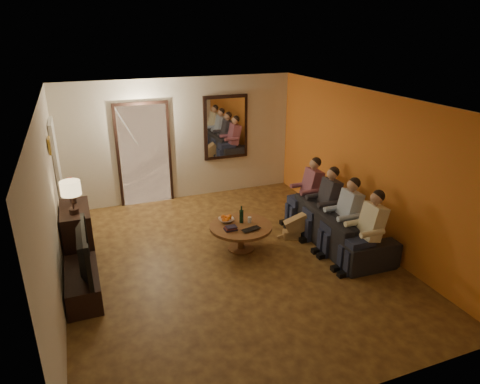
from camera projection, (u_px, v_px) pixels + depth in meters
name	position (u px, v px, depth m)	size (l,w,h in m)	color
floor	(230.00, 261.00, 6.97)	(5.00, 6.00, 0.01)	#432612
ceiling	(228.00, 100.00, 6.02)	(5.00, 6.00, 0.01)	white
back_wall	(181.00, 140.00, 9.10)	(5.00, 0.02, 2.60)	beige
front_wall	(340.00, 294.00, 3.89)	(5.00, 0.02, 2.60)	beige
left_wall	(51.00, 210.00, 5.65)	(0.02, 6.00, 2.60)	beige
right_wall	(365.00, 168.00, 7.34)	(0.02, 6.00, 2.60)	beige
orange_accent	(365.00, 168.00, 7.34)	(0.01, 6.00, 2.60)	orange
kitchen_doorway	(144.00, 155.00, 8.91)	(1.00, 0.06, 2.10)	#FFE0A5
door_trim	(144.00, 155.00, 8.90)	(1.12, 0.04, 2.22)	black
fridge_glimpse	(157.00, 161.00, 9.05)	(0.45, 0.03, 1.70)	silver
mirror_frame	(226.00, 127.00, 9.33)	(1.00, 0.05, 1.40)	black
mirror_glass	(226.00, 128.00, 9.31)	(0.86, 0.02, 1.26)	white
white_door	(59.00, 176.00, 7.77)	(0.06, 0.85, 2.04)	white
framed_art	(49.00, 145.00, 6.59)	(0.03, 0.28, 0.24)	#B28C33
art_canvas	(51.00, 145.00, 6.60)	(0.01, 0.22, 0.18)	brown
dresser	(78.00, 233.00, 6.95)	(0.45, 0.98, 0.87)	black
table_lamp	(72.00, 197.00, 6.50)	(0.30, 0.30, 0.54)	beige
flower_vase	(72.00, 191.00, 6.90)	(0.14, 0.14, 0.44)	red
tv_stand	(83.00, 284.00, 6.00)	(0.45, 1.14, 0.38)	black
tv	(78.00, 252.00, 5.81)	(0.15, 1.13, 0.65)	black
sofa	(339.00, 225.00, 7.46)	(0.89, 2.27, 0.66)	black
person_a	(367.00, 234.00, 6.54)	(0.60, 0.40, 1.20)	tan
person_b	(345.00, 219.00, 7.06)	(0.60, 0.40, 1.20)	tan
person_c	(326.00, 205.00, 7.58)	(0.60, 0.40, 1.20)	tan
person_d	(309.00, 194.00, 8.11)	(0.60, 0.40, 1.20)	tan
dog	(298.00, 223.00, 7.64)	(0.56, 0.24, 0.56)	#A9864E
coffee_table	(241.00, 237.00, 7.25)	(1.06, 1.06, 0.45)	brown
bowl	(226.00, 220.00, 7.29)	(0.26, 0.26, 0.06)	white
oranges	(226.00, 216.00, 7.26)	(0.20, 0.20, 0.08)	orange
wine_bottle	(241.00, 214.00, 7.22)	(0.07, 0.07, 0.31)	black
wine_glass	(250.00, 220.00, 7.26)	(0.06, 0.06, 0.10)	silver
book_stack	(231.00, 228.00, 7.00)	(0.20, 0.15, 0.07)	black
laptop	(253.00, 231.00, 6.96)	(0.33, 0.21, 0.03)	black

